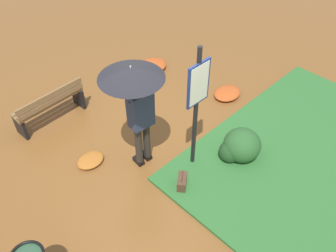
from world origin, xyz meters
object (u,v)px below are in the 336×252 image
park_bench (50,105)px  person_with_umbrella (136,92)px  info_sign_post (197,98)px  handbag (182,182)px

park_bench → person_with_umbrella: bearing=102.9°
info_sign_post → park_bench: size_ratio=1.64×
info_sign_post → park_bench: info_sign_post is taller
info_sign_post → park_bench: (1.12, -2.69, -1.04)m
handbag → park_bench: size_ratio=0.26×
person_with_umbrella → info_sign_post: 0.91m
handbag → park_bench: 2.99m
info_sign_post → handbag: 1.44m
person_with_umbrella → handbag: size_ratio=5.53×
person_with_umbrella → park_bench: size_ratio=1.46×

